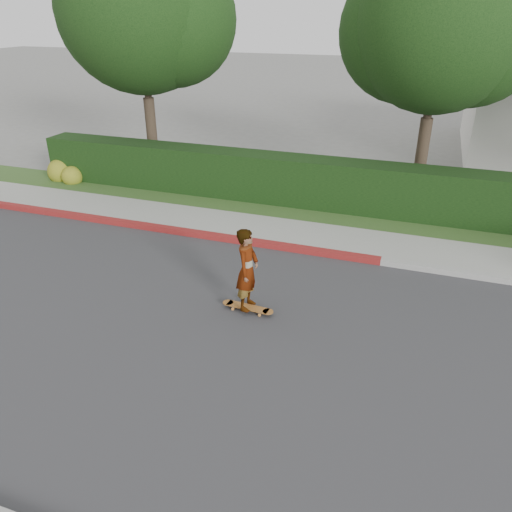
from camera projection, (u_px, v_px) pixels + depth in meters
The scene contains 12 objects.
ground at pixel (293, 359), 8.61m from camera, with size 120.00×120.00×0.00m, color slate.
road at pixel (293, 358), 8.61m from camera, with size 60.00×8.00×0.01m, color #2D2D30.
curb_far at pixel (339, 255), 12.03m from camera, with size 60.00×0.20×0.15m, color #9E9E99.
curb_red_section at pixel (156, 228), 13.51m from camera, with size 12.00×0.21×0.15m, color maroon.
sidewalk_far at pixel (345, 241), 12.80m from camera, with size 60.00×1.60×0.12m, color gray.
planting_strip at pixel (355, 219), 14.16m from camera, with size 60.00×1.60×0.10m, color #2D4C1E.
hedge at pixel (262, 178), 15.24m from camera, with size 15.00×1.00×1.50m, color black.
flowering_shrub at pixel (65, 173), 17.10m from camera, with size 1.40×1.00×0.90m.
tree_left at pixel (143, 13), 15.80m from camera, with size 5.99×5.21×8.00m.
tree_center at pixel (440, 29), 13.73m from camera, with size 5.66×4.84×7.44m.
skateboard at pixel (248, 307), 9.91m from camera, with size 1.09×0.28×0.10m.
skateboarder at pixel (247, 269), 9.52m from camera, with size 0.61×0.40×1.68m, color white.
Camera 1 is at (1.67, -6.73, 5.44)m, focal length 35.00 mm.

